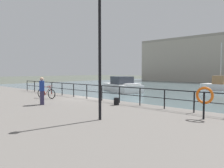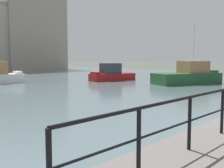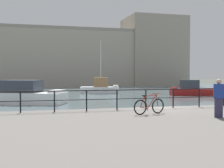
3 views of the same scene
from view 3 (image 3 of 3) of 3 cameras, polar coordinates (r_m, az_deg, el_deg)
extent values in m
plane|color=#4C5147|center=(17.66, 9.29, -7.28)|extent=(240.00, 240.00, 0.00)
cube|color=slate|center=(46.73, -6.11, -1.49)|extent=(80.00, 60.00, 0.01)
cube|color=#A89E8E|center=(69.14, -9.02, 4.68)|extent=(57.13, 10.65, 12.18)
cube|color=gray|center=(74.74, 7.91, 6.14)|extent=(13.57, 11.71, 16.50)
cube|color=gray|center=(64.80, -8.59, 10.59)|extent=(57.13, 0.60, 0.70)
cube|color=white|center=(42.42, -2.38, -1.18)|extent=(5.78, 3.45, 0.95)
cube|color=#997047|center=(42.37, -2.17, 0.36)|extent=(2.28, 1.98, 1.34)
cube|color=white|center=(42.38, 0.69, -0.38)|extent=(1.01, 1.63, 0.24)
cylinder|color=silver|center=(42.40, -2.17, 4.80)|extent=(0.10, 0.10, 5.23)
cube|color=white|center=(29.40, -16.97, -2.56)|extent=(8.81, 6.19, 1.07)
cube|color=#333842|center=(29.32, -16.92, -0.40)|extent=(4.05, 3.57, 1.15)
cube|color=white|center=(27.97, -10.57, -1.39)|extent=(1.78, 2.32, 0.24)
cube|color=maroon|center=(40.15, 14.97, -1.52)|extent=(5.66, 3.00, 0.82)
cube|color=#333842|center=(40.03, 14.63, -0.08)|extent=(2.50, 1.78, 1.20)
cube|color=maroon|center=(39.53, 11.83, -0.78)|extent=(0.92, 1.39, 0.24)
cylinder|color=black|center=(15.21, -17.15, -3.35)|extent=(0.07, 0.07, 1.05)
cylinder|color=black|center=(15.24, -10.98, -3.29)|extent=(0.07, 0.07, 1.05)
cylinder|color=black|center=(15.44, -4.90, -3.19)|extent=(0.07, 0.07, 1.05)
cylinder|color=black|center=(15.80, 0.96, -3.06)|extent=(0.07, 0.07, 1.05)
cylinder|color=black|center=(16.33, 6.50, -2.91)|extent=(0.07, 0.07, 1.05)
cylinder|color=black|center=(16.99, 11.65, -2.75)|extent=(0.07, 0.07, 1.05)
cylinder|color=black|center=(17.79, 16.37, -2.58)|extent=(0.07, 0.07, 1.05)
cylinder|color=black|center=(18.69, 20.66, -2.41)|extent=(0.07, 0.07, 1.05)
cylinder|color=black|center=(17.75, 16.39, -0.89)|extent=(22.91, 0.06, 0.06)
cylinder|color=black|center=(17.78, 16.37, -2.41)|extent=(22.91, 0.04, 0.04)
torus|color=black|center=(14.52, 8.80, -4.19)|extent=(0.71, 0.25, 0.72)
torus|color=black|center=(13.88, 5.44, -4.47)|extent=(0.71, 0.25, 0.72)
cylinder|color=maroon|center=(14.26, 7.67, -3.33)|extent=(0.54, 0.18, 0.66)
cylinder|color=maroon|center=(14.05, 6.52, -3.55)|extent=(0.23, 0.10, 0.58)
cylinder|color=maroon|center=(14.18, 7.36, -2.20)|extent=(0.71, 0.23, 0.11)
cylinder|color=maroon|center=(14.01, 6.14, -4.57)|extent=(0.43, 0.15, 0.12)
cylinder|color=maroon|center=(13.92, 5.82, -3.43)|extent=(0.26, 0.10, 0.51)
cylinder|color=maroon|center=(14.46, 8.64, -3.10)|extent=(0.14, 0.07, 0.57)
cube|color=black|center=(13.96, 6.19, -2.25)|extent=(0.24, 0.15, 0.05)
cylinder|color=maroon|center=(14.40, 8.49, -1.81)|extent=(0.51, 0.16, 0.02)
cube|color=#332D4C|center=(13.86, 19.76, -4.31)|extent=(0.42, 0.38, 0.85)
cube|color=navy|center=(13.80, 19.79, -1.28)|extent=(0.52, 0.47, 0.62)
sphere|color=tan|center=(13.79, 19.82, 0.47)|extent=(0.22, 0.22, 0.22)
camera|label=1|loc=(20.52, 61.87, 1.28)|focal=34.32mm
camera|label=2|loc=(13.18, -32.52, 1.30)|focal=45.20mm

